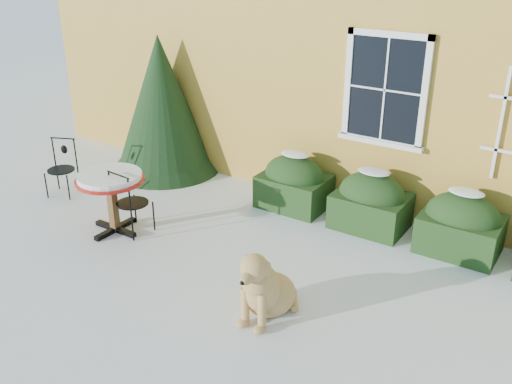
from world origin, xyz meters
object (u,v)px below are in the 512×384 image
Objects in this scene: patio_chair_near at (130,202)px; dog at (264,289)px; evergreen_shrub at (163,117)px; patio_chair_far at (62,167)px; bistro_table at (110,184)px.

patio_chair_near is 2.77m from dog.
evergreen_shrub reaches higher than patio_chair_far.
evergreen_shrub is 2.56m from patio_chair_near.
patio_chair_near is 1.05× the size of patio_chair_far.
evergreen_shrub is at bearing -55.15° from patio_chair_near.
patio_chair_near is 0.93× the size of dog.
evergreen_shrub is at bearing 114.42° from bistro_table.
patio_chair_far reaches higher than bistro_table.
patio_chair_near reaches higher than bistro_table.
patio_chair_far is 4.76m from dog.
bistro_table is (1.03, -2.27, -0.23)m from evergreen_shrub.
evergreen_shrub is 2.51× the size of bistro_table.
patio_chair_far is (-1.71, 0.50, -0.29)m from bistro_table.
patio_chair_near is (1.27, -2.17, -0.50)m from evergreen_shrub.
evergreen_shrub is at bearing 141.94° from dog.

